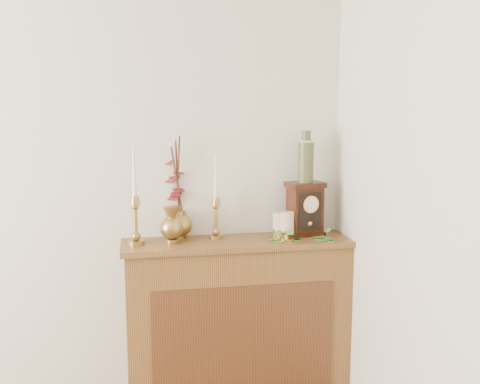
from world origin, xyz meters
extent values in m
cube|color=brown|center=(1.40, 2.10, 0.45)|extent=(1.20, 0.30, 0.90)
cube|color=brown|center=(1.40, 1.95, 0.41)|extent=(0.96, 0.01, 0.63)
cube|color=brown|center=(1.40, 2.10, 0.92)|extent=(1.24, 0.34, 0.03)
cylinder|color=#A08840|center=(0.86, 2.09, 0.94)|extent=(0.09, 0.09, 0.02)
sphere|color=#A08840|center=(0.86, 2.09, 0.97)|extent=(0.05, 0.05, 0.05)
cylinder|color=#A08840|center=(0.86, 2.09, 1.05)|extent=(0.02, 0.02, 0.15)
sphere|color=#A08840|center=(0.86, 2.09, 1.13)|extent=(0.04, 0.04, 0.04)
cone|color=#A08840|center=(0.86, 2.09, 1.16)|extent=(0.06, 0.06, 0.04)
cone|color=white|center=(0.86, 2.09, 1.32)|extent=(0.02, 0.02, 0.27)
cylinder|color=#A08840|center=(1.29, 2.15, 0.94)|extent=(0.08, 0.08, 0.02)
sphere|color=#A08840|center=(1.29, 2.15, 0.97)|extent=(0.04, 0.04, 0.04)
cylinder|color=#A08840|center=(1.29, 2.15, 1.03)|extent=(0.02, 0.02, 0.13)
sphere|color=#A08840|center=(1.29, 2.15, 1.11)|extent=(0.03, 0.03, 0.03)
cone|color=#A08840|center=(1.29, 2.15, 1.14)|extent=(0.05, 0.05, 0.04)
cone|color=white|center=(1.29, 2.15, 1.27)|extent=(0.02, 0.02, 0.24)
cylinder|color=#A08840|center=(1.04, 2.09, 0.94)|extent=(0.06, 0.06, 0.02)
sphere|color=#A08840|center=(1.04, 2.09, 1.01)|extent=(0.12, 0.12, 0.12)
cone|color=#A08840|center=(1.04, 2.09, 1.09)|extent=(0.09, 0.09, 0.06)
cylinder|color=#A08840|center=(1.09, 2.21, 0.94)|extent=(0.06, 0.06, 0.01)
ellipsoid|color=#A08840|center=(1.09, 2.21, 1.00)|extent=(0.15, 0.15, 0.13)
cylinder|color=#A08840|center=(1.09, 2.21, 1.06)|extent=(0.07, 0.07, 0.03)
cylinder|color=#472819|center=(1.08, 2.22, 1.25)|extent=(0.06, 0.08, 0.36)
cylinder|color=#472819|center=(1.09, 2.22, 1.26)|extent=(0.03, 0.08, 0.39)
cylinder|color=#472819|center=(1.09, 2.22, 1.28)|extent=(0.02, 0.14, 0.41)
cylinder|color=gold|center=(1.65, 2.03, 0.94)|extent=(0.09, 0.09, 0.02)
cylinder|color=gold|center=(1.65, 2.03, 0.96)|extent=(0.02, 0.02, 0.04)
cylinder|color=gold|center=(1.65, 2.03, 0.99)|extent=(0.08, 0.08, 0.01)
cylinder|color=beige|center=(1.65, 2.03, 1.04)|extent=(0.08, 0.08, 0.09)
cylinder|color=#472819|center=(1.65, 2.03, 1.09)|extent=(0.00, 0.00, 0.01)
cylinder|color=gold|center=(1.62, 2.07, 0.94)|extent=(0.08, 0.08, 0.01)
cylinder|color=gold|center=(1.62, 2.07, 0.96)|extent=(0.02, 0.02, 0.04)
cylinder|color=gold|center=(1.62, 2.07, 0.98)|extent=(0.07, 0.07, 0.01)
cylinder|color=beige|center=(1.62, 2.07, 1.03)|extent=(0.07, 0.07, 0.09)
cylinder|color=#472819|center=(1.62, 2.07, 1.08)|extent=(0.00, 0.00, 0.01)
cube|color=#3E772D|center=(1.90, 1.96, 0.93)|extent=(0.05, 0.04, 0.00)
cube|color=#3E772D|center=(1.76, 1.96, 0.93)|extent=(0.04, 0.04, 0.00)
cube|color=#3E772D|center=(1.80, 1.98, 0.93)|extent=(0.04, 0.04, 0.00)
cube|color=#3E772D|center=(1.61, 2.06, 0.93)|extent=(0.05, 0.05, 0.00)
cube|color=#3E772D|center=(1.66, 1.97, 0.93)|extent=(0.04, 0.04, 0.00)
cube|color=#3E772D|center=(1.56, 1.98, 0.93)|extent=(0.05, 0.04, 0.00)
cube|color=#3E772D|center=(1.67, 2.01, 0.93)|extent=(0.04, 0.04, 0.00)
cube|color=#3E772D|center=(1.66, 2.06, 0.93)|extent=(0.05, 0.05, 0.00)
cube|color=#3E772D|center=(1.91, 1.99, 0.93)|extent=(0.06, 0.05, 0.00)
cube|color=#3E772D|center=(1.79, 2.06, 0.93)|extent=(0.05, 0.05, 0.00)
cube|color=#3E772D|center=(1.80, 1.98, 0.93)|extent=(0.04, 0.05, 0.00)
cube|color=#3E772D|center=(1.90, 1.94, 0.93)|extent=(0.05, 0.05, 0.00)
cube|color=#3E772D|center=(1.60, 2.02, 0.97)|extent=(0.05, 0.04, 0.02)
cube|color=#3E772D|center=(1.65, 1.97, 0.99)|extent=(0.05, 0.04, 0.02)
cube|color=#3E772D|center=(1.87, 2.01, 0.98)|extent=(0.04, 0.03, 0.02)
cube|color=#34160A|center=(1.78, 2.15, 0.94)|extent=(0.22, 0.17, 0.02)
cube|color=#34160A|center=(1.78, 2.15, 1.07)|extent=(0.20, 0.15, 0.26)
cube|color=#34160A|center=(1.78, 2.15, 1.21)|extent=(0.22, 0.17, 0.03)
cube|color=black|center=(1.80, 2.09, 1.07)|extent=(0.14, 0.03, 0.21)
cylinder|color=#F0A546|center=(1.80, 2.08, 1.11)|extent=(0.09, 0.03, 0.09)
cylinder|color=silver|center=(1.80, 2.08, 1.11)|extent=(0.07, 0.02, 0.07)
sphere|color=#F0A546|center=(1.79, 2.09, 1.00)|extent=(0.03, 0.03, 0.03)
cylinder|color=#193328|center=(1.78, 2.15, 1.33)|extent=(0.09, 0.09, 0.22)
cylinder|color=#193328|center=(1.78, 2.15, 1.47)|extent=(0.05, 0.05, 0.07)
cylinder|color=#D9B77D|center=(1.78, 2.15, 1.45)|extent=(0.06, 0.06, 0.02)
camera|label=1|loc=(0.86, -0.78, 1.65)|focal=42.00mm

